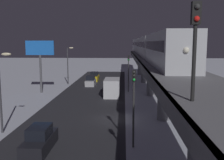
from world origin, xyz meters
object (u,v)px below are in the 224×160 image
(box_truck, at_px, (112,87))
(sedan_silver, at_px, (91,81))
(traffic_light_near, at_px, (134,97))
(subway_train, at_px, (145,46))
(sedan_yellow, at_px, (94,77))
(rail_signal, at_px, (195,34))
(commercial_billboard, at_px, (40,53))
(sedan_black, at_px, (40,140))
(traffic_light_mid, at_px, (128,68))

(box_truck, bearing_deg, sedan_silver, -63.51)
(box_truck, relative_size, traffic_light_near, 1.16)
(subway_train, height_order, sedan_yellow, subway_train)
(rail_signal, height_order, traffic_light_near, rail_signal)
(rail_signal, xyz_separation_m, sedan_yellow, (9.52, -48.46, -8.09))
(rail_signal, xyz_separation_m, sedan_silver, (9.52, -41.56, -8.08))
(box_truck, height_order, traffic_light_near, traffic_light_near)
(sedan_yellow, bearing_deg, commercial_billboard, 63.73)
(sedan_black, distance_m, traffic_light_mid, 26.99)
(subway_train, xyz_separation_m, sedan_silver, (11.13, 3.68, -7.13))
(box_truck, relative_size, traffic_light_mid, 1.16)
(rail_signal, bearing_deg, sedan_yellow, -78.88)
(sedan_yellow, bearing_deg, traffic_light_near, 101.04)
(rail_signal, bearing_deg, subway_train, -92.03)
(sedan_yellow, height_order, box_truck, box_truck)
(subway_train, distance_m, commercial_billboard, 22.15)
(subway_train, height_order, box_truck, subway_train)
(box_truck, xyz_separation_m, commercial_billboard, (12.29, -1.36, 5.48))
(traffic_light_mid, height_order, commercial_billboard, commercial_billboard)
(traffic_light_mid, distance_m, commercial_billboard, 15.29)
(commercial_billboard, bearing_deg, subway_train, -147.29)
(rail_signal, height_order, sedan_silver, rail_signal)
(subway_train, distance_m, rail_signal, 45.28)
(traffic_light_mid, bearing_deg, sedan_silver, -41.93)
(sedan_yellow, xyz_separation_m, traffic_light_mid, (-7.50, 13.64, 3.41))
(sedan_black, bearing_deg, commercial_billboard, -72.79)
(sedan_black, height_order, commercial_billboard, commercial_billboard)
(sedan_yellow, relative_size, box_truck, 0.64)
(sedan_silver, distance_m, sedan_black, 32.44)
(sedan_silver, xyz_separation_m, commercial_billboard, (7.49, 8.27, 6.03))
(traffic_light_near, bearing_deg, subway_train, -95.88)
(sedan_silver, bearing_deg, sedan_black, 90.00)
(sedan_yellow, height_order, traffic_light_mid, traffic_light_mid)
(subway_train, relative_size, box_truck, 10.01)
(rail_signal, relative_size, traffic_light_mid, 0.62)
(rail_signal, bearing_deg, traffic_light_near, -78.58)
(subway_train, xyz_separation_m, rail_signal, (1.61, 45.24, 0.95))
(subway_train, relative_size, rail_signal, 18.52)
(subway_train, distance_m, traffic_light_mid, 11.65)
(sedan_silver, bearing_deg, commercial_billboard, 47.85)
(rail_signal, height_order, commercial_billboard, rail_signal)
(subway_train, relative_size, sedan_black, 15.48)
(sedan_silver, relative_size, traffic_light_mid, 0.67)
(sedan_yellow, distance_m, traffic_light_near, 39.30)
(subway_train, height_order, rail_signal, rail_signal)
(traffic_light_mid, bearing_deg, traffic_light_near, 90.00)
(commercial_billboard, bearing_deg, box_truck, 173.67)
(sedan_black, height_order, box_truck, box_truck)
(sedan_silver, xyz_separation_m, sedan_black, (0.00, 32.44, 0.00))
(sedan_silver, xyz_separation_m, box_truck, (-4.80, 9.63, 0.55))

